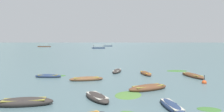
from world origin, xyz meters
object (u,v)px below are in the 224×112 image
Objects in this scene: rowboat_9 at (97,97)px; ferry_1 at (98,48)px; rowboat_7 at (117,71)px; rowboat_1 at (148,88)px; rowboat_10 at (24,102)px; rowboat_6 at (193,75)px; ferry_0 at (44,46)px; rowboat_4 at (172,106)px; rowboat_3 at (146,73)px; ferry_2 at (108,46)px; rowboat_11 at (48,76)px; rowboat_0 at (86,79)px; mooring_buoy at (204,82)px.

ferry_1 reaches higher than rowboat_9.
rowboat_7 is 105.67m from ferry_1.
rowboat_10 is (-9.57, -4.52, 0.02)m from rowboat_1.
rowboat_7 is at bearing 81.47° from rowboat_9.
rowboat_10 reaches higher than rowboat_1.
rowboat_6 is 162.86m from ferry_0.
rowboat_4 is at bearing -117.47° from rowboat_6.
rowboat_3 is 5.96m from rowboat_6.
ferry_0 is 58.03m from ferry_2.
rowboat_4 is 1.11× the size of rowboat_11.
rowboat_11 is 156.60m from ferry_0.
rowboat_6 is at bearing 9.55° from rowboat_0.
rowboat_11 is at bearing -153.65° from rowboat_7.
rowboat_6 is at bearing 62.53° from rowboat_4.
ferry_2 reaches higher than mooring_buoy.
rowboat_7 is at bearing -89.69° from ferry_2.
rowboat_11 is at bearing -92.63° from ferry_2.
rowboat_6 reaches higher than rowboat_4.
rowboat_11 is (-1.63, 11.66, -0.06)m from rowboat_10.
rowboat_3 is 17.39m from rowboat_10.
ferry_0 is at bearing 108.39° from rowboat_0.
ferry_1 is (46.92, -40.06, 0.00)m from ferry_0.
rowboat_0 is 12.93m from mooring_buoy.
rowboat_4 is at bearing -56.70° from rowboat_0.
rowboat_0 is 8.15m from rowboat_9.
rowboat_3 is at bearing 50.92° from rowboat_10.
rowboat_4 is at bearing -84.08° from rowboat_1.
rowboat_9 is (1.62, -7.99, -0.00)m from rowboat_0.
rowboat_9 reaches higher than rowboat_11.
rowboat_10 reaches higher than rowboat_3.
rowboat_7 is 14.76m from rowboat_9.
mooring_buoy is (17.78, -4.26, -0.05)m from rowboat_11.
ferry_2 reaches higher than rowboat_6.
rowboat_1 is 0.91× the size of rowboat_6.
rowboat_1 is 13.28m from rowboat_11.
rowboat_10 reaches higher than rowboat_4.
ferry_1 reaches higher than rowboat_3.
rowboat_1 is 1.04× the size of rowboat_7.
mooring_buoy reaches higher than rowboat_9.
rowboat_11 is (-18.26, 0.01, -0.01)m from rowboat_6.
rowboat_11 is (-11.20, 7.14, -0.04)m from rowboat_1.
rowboat_11 is (-12.59, -1.83, -0.00)m from rowboat_3.
rowboat_6 is at bearing 35.02° from rowboat_10.
rowboat_7 is 168.03m from ferry_2.
ferry_1 is (-16.88, 109.78, 0.27)m from rowboat_6.
rowboat_4 is at bearing -93.33° from rowboat_3.
rowboat_11 is at bearing 179.96° from rowboat_6.
rowboat_6 is 10.40m from rowboat_7.
mooring_buoy reaches higher than rowboat_0.
rowboat_9 is at bearing -78.51° from rowboat_0.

